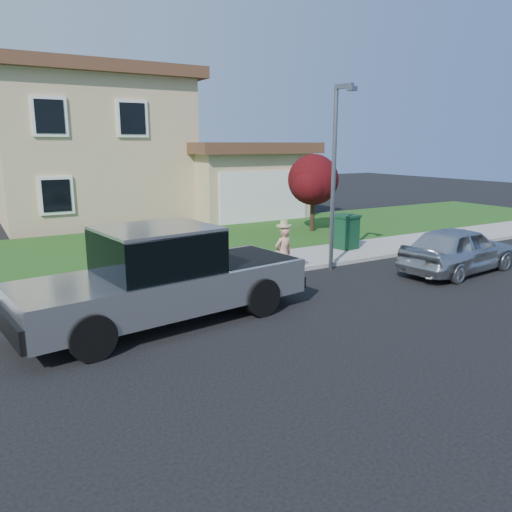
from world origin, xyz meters
The scene contains 11 objects.
ground centered at (0.00, 0.00, 0.00)m, with size 80.00×80.00×0.00m, color black.
curb centered at (1.00, 2.90, 0.06)m, with size 40.00×0.20×0.12m, color gray.
sidewalk centered at (1.00, 4.00, 0.07)m, with size 40.00×2.00×0.15m, color gray.
lawn centered at (1.00, 8.50, 0.05)m, with size 40.00×7.00×0.10m, color #123F14.
house centered at (1.31, 16.38, 3.17)m, with size 14.00×11.30×6.85m.
pickup_truck centered at (-2.09, 0.91, 0.92)m, with size 6.24×2.79×1.98m.
woman centered at (1.73, 2.25, 0.77)m, with size 0.57×0.41×1.63m.
sedan centered at (6.50, 0.49, 0.67)m, with size 1.59×3.95×1.35m, color #B6B9BD.
ornamental_tree centered at (6.85, 7.77, 2.08)m, with size 2.26×2.04×3.10m.
trash_bin centered at (5.48, 4.17, 0.73)m, with size 0.82×0.90×1.14m.
street_lamp centered at (3.60, 2.50, 2.93)m, with size 0.31×0.67×5.14m.
Camera 1 is at (-5.45, -8.44, 3.57)m, focal length 35.00 mm.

